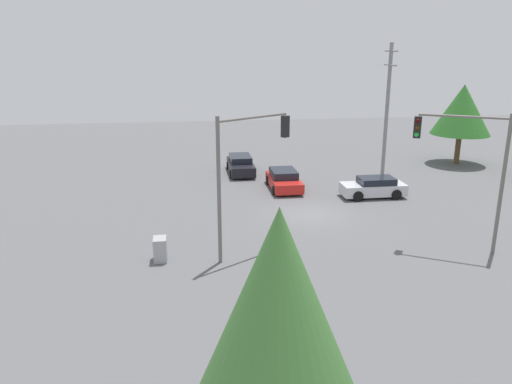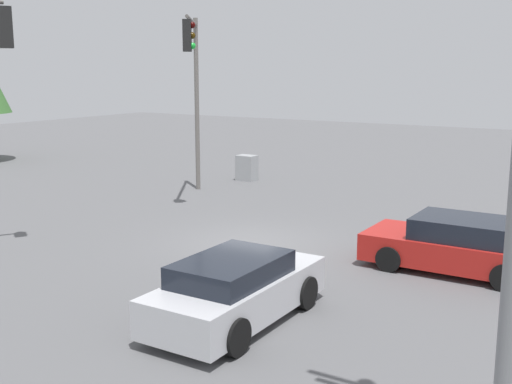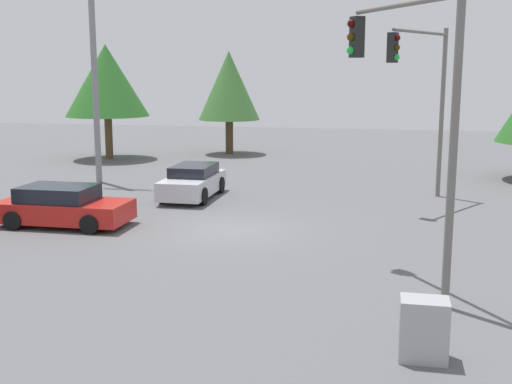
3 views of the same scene
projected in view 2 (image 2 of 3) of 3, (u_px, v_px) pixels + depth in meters
ground_plane at (251, 242)px, 18.34m from camera, size 80.00×80.00×0.00m
sedan_red at (458, 245)px, 15.67m from camera, size 4.35×2.07×1.35m
sedan_silver at (236, 290)px, 12.48m from camera, size 1.87×4.23×1.34m
traffic_signal_cross at (194, 74)px, 23.98m from camera, size 2.59×3.75×6.85m
electrical_cabinet at (247, 168)px, 28.36m from camera, size 0.85×0.61×1.13m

